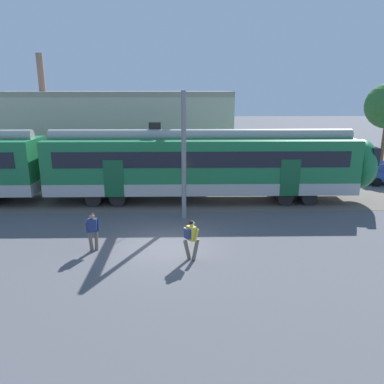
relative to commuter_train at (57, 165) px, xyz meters
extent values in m
plane|color=#515156|center=(6.60, -6.97, -2.25)|extent=(160.00, 160.00, 0.00)
cube|color=#605951|center=(-2.48, 0.00, -2.25)|extent=(80.00, 4.40, 0.01)
cube|color=#B7B7B2|center=(8.52, 0.00, -1.20)|extent=(18.00, 3.06, 0.70)
cube|color=#1E7542|center=(8.52, 0.00, 0.35)|extent=(18.00, 3.00, 2.40)
cube|color=black|center=(8.52, -1.51, 0.55)|extent=(16.56, 0.03, 0.90)
cube|color=#165731|center=(13.47, -1.52, -0.50)|extent=(1.10, 0.04, 2.10)
cube|color=#165731|center=(3.57, -1.52, -0.50)|extent=(1.10, 0.04, 2.10)
cylinder|color=#9C9C97|center=(8.52, 0.00, 1.73)|extent=(17.64, 0.70, 0.70)
cube|color=black|center=(5.82, 0.00, 2.28)|extent=(0.70, 0.12, 0.40)
cylinder|color=black|center=(14.80, 0.00, -1.80)|extent=(0.90, 2.40, 0.90)
cylinder|color=black|center=(13.40, 0.00, -1.80)|extent=(0.90, 2.40, 0.90)
cylinder|color=black|center=(3.64, 0.00, -1.80)|extent=(0.90, 2.40, 0.90)
cylinder|color=black|center=(2.24, 0.00, -1.80)|extent=(0.90, 2.40, 0.90)
ellipsoid|color=#1E7542|center=(18.07, 0.00, 0.00)|extent=(1.80, 2.85, 2.95)
cube|color=black|center=(18.42, 0.00, 0.60)|extent=(0.40, 2.40, 1.00)
cylinder|color=#6B6051|center=(3.61, -7.37, -1.82)|extent=(0.17, 0.36, 0.87)
cylinder|color=#6B6051|center=(3.77, -7.08, -1.82)|extent=(0.17, 0.36, 0.87)
cube|color=navy|center=(3.69, -7.23, -1.11)|extent=(0.38, 0.26, 0.56)
cylinder|color=navy|center=(3.91, -7.13, -1.16)|extent=(0.11, 0.25, 0.52)
cylinder|color=navy|center=(3.48, -7.32, -1.16)|extent=(0.11, 0.25, 0.52)
sphere|color=#9E7051|center=(3.69, -7.25, -0.72)|extent=(0.22, 0.22, 0.22)
sphere|color=black|center=(3.69, -7.23, -0.69)|extent=(0.20, 0.20, 0.20)
cube|color=black|center=(3.68, -7.05, -1.09)|extent=(0.29, 0.18, 0.40)
cylinder|color=#6B6051|center=(7.94, -8.20, -1.82)|extent=(0.37, 0.33, 0.87)
cylinder|color=#6B6051|center=(7.61, -8.21, -1.82)|extent=(0.37, 0.33, 0.87)
cube|color=gold|center=(7.78, -8.20, -1.11)|extent=(0.41, 0.43, 0.56)
cylinder|color=gold|center=(7.58, -8.07, -1.16)|extent=(0.25, 0.22, 0.52)
cylinder|color=gold|center=(7.97, -8.34, -1.16)|extent=(0.25, 0.22, 0.52)
sphere|color=beige|center=(7.79, -8.19, -0.72)|extent=(0.22, 0.22, 0.22)
sphere|color=black|center=(7.78, -8.20, -0.69)|extent=(0.20, 0.20, 0.20)
cube|color=navy|center=(7.63, -8.31, -1.09)|extent=(0.29, 0.32, 0.40)
cylinder|color=black|center=(21.01, 4.76, -1.95)|extent=(0.60, 0.21, 0.60)
cylinder|color=black|center=(20.98, 3.20, -1.95)|extent=(0.60, 0.21, 0.60)
cylinder|color=gray|center=(7.49, -3.20, 1.00)|extent=(0.24, 0.24, 6.50)
cylinder|color=gray|center=(7.49, 3.20, 1.00)|extent=(0.24, 0.24, 6.50)
cube|color=gray|center=(7.49, 0.00, 4.20)|extent=(0.20, 6.40, 0.16)
cube|color=gray|center=(7.49, 0.00, 3.80)|extent=(0.20, 6.40, 0.16)
cylinder|color=black|center=(7.49, 0.00, 3.20)|extent=(0.03, 0.03, 1.00)
cube|color=#B2A899|center=(2.07, 8.23, 0.75)|extent=(18.21, 5.00, 6.00)
cube|color=gray|center=(2.07, 8.23, 3.95)|extent=(18.21, 5.00, 0.40)
cylinder|color=#8C6656|center=(-3.39, 8.23, 5.35)|extent=(0.50, 0.50, 3.20)
cylinder|color=brown|center=(24.75, 10.07, -0.31)|extent=(0.32, 0.32, 3.89)
camera|label=1|loc=(7.52, -21.87, 4.33)|focal=35.00mm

